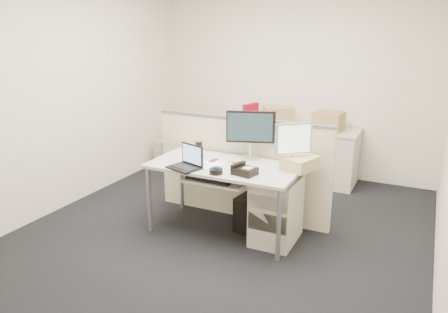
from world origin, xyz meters
The scene contains 27 objects.
floor centered at (0.00, 0.00, -0.01)m, with size 4.00×4.50×0.01m, color black.
wall_back centered at (0.00, 2.25, 1.35)m, with size 4.00×0.02×2.70m, color beige.
wall_front centered at (0.00, -2.25, 1.35)m, with size 4.00×0.02×2.70m, color beige.
wall_left centered at (-2.00, 0.00, 1.35)m, with size 0.02×4.50×2.70m, color beige.
desk centered at (0.00, 0.00, 0.66)m, with size 1.50×0.75×0.73m.
keyboard_tray centered at (0.00, -0.18, 0.62)m, with size 0.62×0.32×0.02m, color #B5B3A8.
drawer_pedestal centered at (0.55, 0.05, 0.33)m, with size 0.40×0.55×0.65m, color beige.
cubicle_partition centered at (0.00, 0.45, 0.55)m, with size 2.00×0.06×1.10m, color beige.
back_counter centered at (0.00, 1.93, 0.36)m, with size 2.00×0.60×0.72m, color beige.
monitor_main centered at (0.15, 0.32, 0.98)m, with size 0.50×0.19×0.50m, color black.
monitor_small centered at (0.65, 0.18, 0.95)m, with size 0.37×0.18×0.45m, color #B7B7BC.
laptop centered at (-0.30, -0.28, 0.84)m, with size 0.30×0.22×0.22m, color black.
trackball centered at (0.05, -0.28, 0.75)m, with size 0.13×0.13×0.05m, color black.
desk_phone centered at (0.30, -0.18, 0.76)m, with size 0.21×0.17×0.07m, color black.
paper_stack centered at (-0.12, -0.08, 0.74)m, with size 0.22×0.28×0.01m, color white.
sticky_pad centered at (0.18, 0.00, 0.74)m, with size 0.08×0.08×0.01m, color yellow.
travel_mug centered at (-0.35, 0.12, 0.81)m, with size 0.07×0.07×0.16m, color black.
banana centered at (0.11, 0.10, 0.75)m, with size 0.16×0.04×0.04m, color orange.
cellphone centered at (-0.15, 0.05, 0.74)m, with size 0.06×0.11×0.02m, color black.
manila_folders centered at (0.72, 0.20, 0.79)m, with size 0.26×0.33×0.12m, color #CFB583.
keyboard centered at (-0.05, -0.22, 0.64)m, with size 0.47×0.17×0.03m, color black.
pc_tower_desk centered at (0.20, 0.20, 0.19)m, with size 0.16×0.40×0.38m, color black.
pc_tower_spare_dark centered at (-1.45, 2.03, 0.20)m, with size 0.17×0.42×0.39m, color black.
pc_tower_spare_silver centered at (-1.70, 1.63, 0.22)m, with size 0.18×0.46×0.43m, color #B7B7BC.
cardboard_box_left centered at (-0.05, 1.81, 0.87)m, with size 0.40×0.30×0.30m, color #9E7E46.
cardboard_box_right centered at (0.60, 1.92, 0.85)m, with size 0.37×0.29×0.27m, color #9E7E46.
red_binder centered at (-0.55, 2.03, 0.85)m, with size 0.07×0.29×0.27m, color maroon.
Camera 1 is at (1.80, -3.75, 2.07)m, focal length 35.00 mm.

